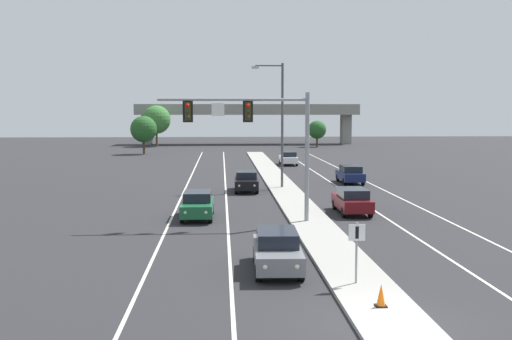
{
  "coord_description": "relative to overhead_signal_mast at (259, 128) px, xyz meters",
  "views": [
    {
      "loc": [
        -5.03,
        -16.96,
        6.3
      ],
      "look_at": [
        -3.2,
        14.32,
        3.2
      ],
      "focal_mm": 41.66,
      "sensor_mm": 36.0,
      "label": 1
    }
  ],
  "objects": [
    {
      "name": "median_sign_post",
      "position": [
        2.75,
        -12.27,
        -3.79
      ],
      "size": [
        0.6,
        0.1,
        2.2
      ],
      "color": "gray",
      "rests_on": "median_island"
    },
    {
      "name": "car_oncoming_grey",
      "position": [
        0.12,
        -9.82,
        -4.56
      ],
      "size": [
        1.93,
        4.51,
        1.58
      ],
      "color": "slate",
      "rests_on": "ground"
    },
    {
      "name": "car_oncoming_green",
      "position": [
        -3.49,
        1.96,
        -4.56
      ],
      "size": [
        1.86,
        4.49,
        1.58
      ],
      "color": "#195633",
      "rests_on": "ground"
    },
    {
      "name": "car_receding_darkred",
      "position": [
        5.99,
        3.03,
        -4.56
      ],
      "size": [
        1.86,
        4.49,
        1.58
      ],
      "color": "#5B0F14",
      "rests_on": "ground"
    },
    {
      "name": "car_receding_navy",
      "position": [
        9.22,
        18.33,
        -4.56
      ],
      "size": [
        1.85,
        4.48,
        1.58
      ],
      "color": "#141E4C",
      "rests_on": "ground"
    },
    {
      "name": "traffic_cone_median_nose",
      "position": [
        2.95,
        -14.86,
        -4.87
      ],
      "size": [
        0.36,
        0.36,
        0.74
      ],
      "color": "black",
      "rests_on": "median_island"
    },
    {
      "name": "tree_far_left_a",
      "position": [
        -13.71,
        74.83,
        -0.56
      ],
      "size": [
        5.1,
        5.1,
        7.37
      ],
      "color": "#4C3823",
      "rests_on": "ground"
    },
    {
      "name": "tree_far_left_b",
      "position": [
        -13.49,
        55.36,
        -1.69
      ],
      "size": [
        3.91,
        3.91,
        5.65
      ],
      "color": "#4C3823",
      "rests_on": "ground"
    },
    {
      "name": "street_lamp_median",
      "position": [
        2.64,
        15.04,
        0.42
      ],
      "size": [
        2.58,
        0.28,
        10.0
      ],
      "color": "#4C4C51",
      "rests_on": "median_island"
    },
    {
      "name": "car_receding_white",
      "position": [
        5.81,
        36.48,
        -4.56
      ],
      "size": [
        1.86,
        4.49,
        1.58
      ],
      "color": "silver",
      "rests_on": "ground"
    },
    {
      "name": "median_island",
      "position": [
        2.96,
        2.09,
        -5.3
      ],
      "size": [
        2.4,
        110.0,
        0.15
      ],
      "primitive_type": "cube",
      "color": "#9E9B93",
      "rests_on": "ground"
    },
    {
      "name": "overpass_bridge",
      "position": [
        2.96,
        81.53,
        0.4
      ],
      "size": [
        42.4,
        6.4,
        7.65
      ],
      "color": "gray",
      "rests_on": "ground"
    },
    {
      "name": "edge_stripe_left",
      "position": [
        -5.04,
        9.09,
        -5.37
      ],
      "size": [
        0.14,
        100.0,
        0.01
      ],
      "primitive_type": "cube",
      "color": "silver",
      "rests_on": "ground"
    },
    {
      "name": "overhead_signal_mast",
      "position": [
        0.0,
        0.0,
        0.0
      ],
      "size": [
        8.39,
        0.44,
        7.2
      ],
      "color": "gray",
      "rests_on": "median_island"
    },
    {
      "name": "ground_plane",
      "position": [
        2.96,
        -15.91,
        -5.38
      ],
      "size": [
        260.0,
        260.0,
        0.0
      ],
      "primitive_type": "plane",
      "color": "#28282B"
    },
    {
      "name": "edge_stripe_right",
      "position": [
        10.96,
        9.09,
        -5.37
      ],
      "size": [
        0.14,
        100.0,
        0.01
      ],
      "primitive_type": "cube",
      "color": "silver",
      "rests_on": "ground"
    },
    {
      "name": "lane_stripe_receding_center",
      "position": [
        7.66,
        9.09,
        -5.37
      ],
      "size": [
        0.14,
        100.0,
        0.01
      ],
      "primitive_type": "cube",
      "color": "silver",
      "rests_on": "ground"
    },
    {
      "name": "car_oncoming_black",
      "position": [
        -0.12,
        13.69,
        -4.56
      ],
      "size": [
        1.9,
        4.5,
        1.58
      ],
      "color": "black",
      "rests_on": "ground"
    },
    {
      "name": "lane_stripe_oncoming_center",
      "position": [
        -1.74,
        9.09,
        -5.37
      ],
      "size": [
        0.14,
        100.0,
        0.01
      ],
      "primitive_type": "cube",
      "color": "silver",
      "rests_on": "ground"
    },
    {
      "name": "tree_far_right_b",
      "position": [
        14.91,
        71.65,
        -2.33
      ],
      "size": [
        3.23,
        3.23,
        4.68
      ],
      "color": "#4C3823",
      "rests_on": "ground"
    }
  ]
}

